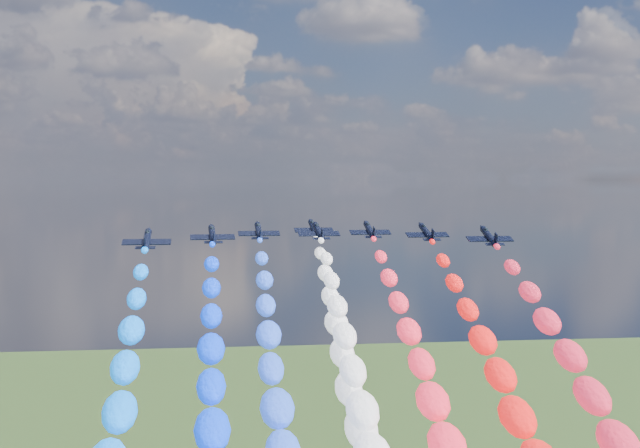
{
  "coord_description": "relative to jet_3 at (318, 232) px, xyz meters",
  "views": [
    {
      "loc": [
        -20.14,
        -165.65,
        111.57
      ],
      "look_at": [
        0.0,
        4.0,
        102.68
      ],
      "focal_mm": 47.76,
      "sensor_mm": 36.0,
      "label": 1
    }
  ],
  "objects": [
    {
      "name": "trail_5",
      "position": [
        11.55,
        -55.89,
        -28.36
      ],
      "size": [
        6.86,
        115.73,
        60.51
      ],
      "primitive_type": null,
      "color": "#F9213A"
    },
    {
      "name": "jet_2",
      "position": [
        -12.46,
        2.43,
        0.0
      ],
      "size": [
        9.1,
        12.22,
        6.08
      ],
      "primitive_type": null,
      "rotation": [
        0.31,
        0.0,
        0.03
      ],
      "color": "black"
    },
    {
      "name": "jet_3",
      "position": [
        0.0,
        0.0,
        0.0
      ],
      "size": [
        9.42,
        12.45,
        6.08
      ],
      "primitive_type": null,
      "rotation": [
        0.31,
        0.0,
        0.06
      ],
      "color": "black"
    },
    {
      "name": "jet_6",
      "position": [
        21.79,
        -6.18,
        0.0
      ],
      "size": [
        9.35,
        12.4,
        6.08
      ],
      "primitive_type": null,
      "rotation": [
        0.31,
        0.0,
        0.05
      ],
      "color": "black"
    },
    {
      "name": "trail_4",
      "position": [
        0.37,
        -46.36,
        -28.36
      ],
      "size": [
        6.86,
        115.73,
        60.51
      ],
      "primitive_type": null,
      "color": "white"
    },
    {
      "name": "jet_0",
      "position": [
        -33.91,
        -20.1,
        0.0
      ],
      "size": [
        8.8,
        12.0,
        6.08
      ],
      "primitive_type": null,
      "rotation": [
        0.31,
        0.0,
        0.0
      ],
      "color": "black"
    },
    {
      "name": "jet_4",
      "position": [
        0.37,
        12.81,
        0.0
      ],
      "size": [
        9.35,
        12.4,
        6.08
      ],
      "primitive_type": null,
      "rotation": [
        0.31,
        0.0,
        0.05
      ],
      "color": "black"
    },
    {
      "name": "jet_5",
      "position": [
        11.55,
        3.28,
        0.0
      ],
      "size": [
        9.12,
        12.24,
        6.08
      ],
      "primitive_type": null,
      "rotation": [
        0.31,
        0.0,
        0.03
      ],
      "color": "black"
    },
    {
      "name": "jet_1",
      "position": [
        -22.12,
        -8.0,
        0.0
      ],
      "size": [
        9.47,
        12.48,
        6.08
      ],
      "primitive_type": null,
      "rotation": [
        0.31,
        0.0,
        0.06
      ],
      "color": "black"
    },
    {
      "name": "jet_7",
      "position": [
        30.69,
        -19.7,
        0.0
      ],
      "size": [
        8.89,
        12.07,
        6.08
      ],
      "primitive_type": null,
      "rotation": [
        0.31,
        0.0,
        -0.01
      ],
      "color": "black"
    }
  ]
}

